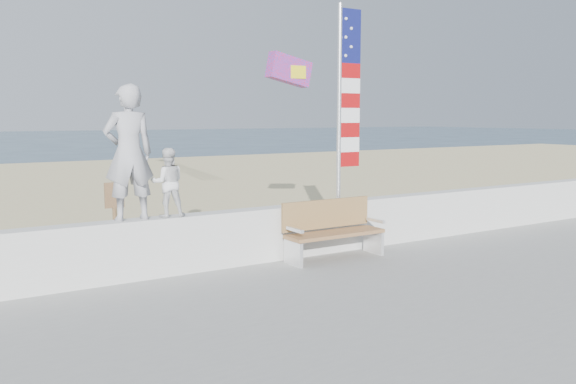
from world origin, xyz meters
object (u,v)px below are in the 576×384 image
Objects in this scene: child at (168,183)px; bench at (332,229)px; adult at (129,153)px; flag at (345,95)px.

child is 0.59× the size of bench.
bench is (3.36, -0.45, -1.39)m from adult.
flag reaches higher than adult.
bench is (2.77, -0.45, -0.92)m from child.
flag is (3.96, -0.00, 0.91)m from adult.
adult is 1.89× the size of child.
flag is at bearing 37.47° from bench.
adult is 0.75m from child.
child is at bearing 170.70° from bench.
adult reaches higher than child.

